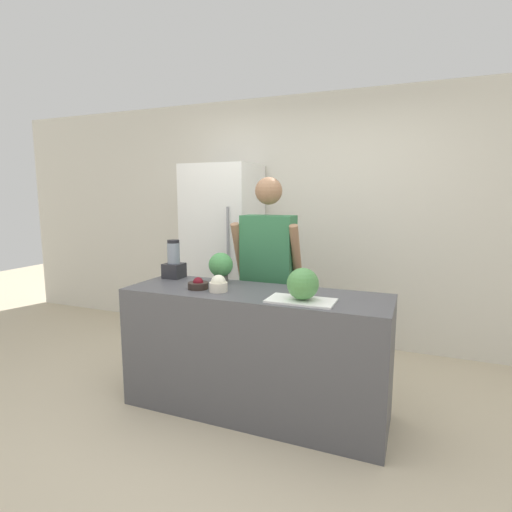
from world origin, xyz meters
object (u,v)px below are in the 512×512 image
at_px(refrigerator, 224,254).
at_px(watermelon, 303,284).
at_px(potted_plant, 221,266).
at_px(blender, 174,263).
at_px(person, 268,278).
at_px(bowl_cream, 218,284).
at_px(bowl_cherries, 198,285).

bearing_deg(refrigerator, watermelon, -47.85).
xyz_separation_m(watermelon, potted_plant, (-0.74, 0.30, 0.01)).
xyz_separation_m(refrigerator, potted_plant, (0.53, -1.10, 0.08)).
height_order(refrigerator, watermelon, refrigerator).
relative_size(watermelon, blender, 0.65).
xyz_separation_m(person, bowl_cream, (-0.14, -0.62, 0.06)).
bearing_deg(potted_plant, person, 54.37).
bearing_deg(blender, bowl_cherries, -35.02).
relative_size(refrigerator, potted_plant, 7.96).
height_order(person, bowl_cream, person).
bearing_deg(bowl_cherries, person, 61.88).
height_order(bowl_cream, potted_plant, potted_plant).
height_order(bowl_cherries, blender, blender).
bearing_deg(potted_plant, blender, 176.22).
relative_size(bowl_cherries, bowl_cream, 1.15).
bearing_deg(person, bowl_cream, -103.04).
distance_m(refrigerator, blender, 1.08).
relative_size(watermelon, bowl_cherries, 1.37).
distance_m(blender, potted_plant, 0.45).
relative_size(watermelon, bowl_cream, 1.58).
xyz_separation_m(bowl_cream, potted_plant, (-0.11, 0.26, 0.08)).
bearing_deg(bowl_cream, blender, 152.64).
relative_size(person, blender, 5.47).
height_order(watermelon, potted_plant, potted_plant).
xyz_separation_m(refrigerator, watermelon, (1.27, -1.40, 0.07)).
bearing_deg(blender, refrigerator, 94.55).
relative_size(refrigerator, blender, 6.01).
height_order(watermelon, blender, blender).
distance_m(refrigerator, watermelon, 1.89).
xyz_separation_m(watermelon, bowl_cherries, (-0.80, 0.06, -0.09)).
bearing_deg(bowl_cherries, potted_plant, 75.33).
bearing_deg(bowl_cream, person, 76.96).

